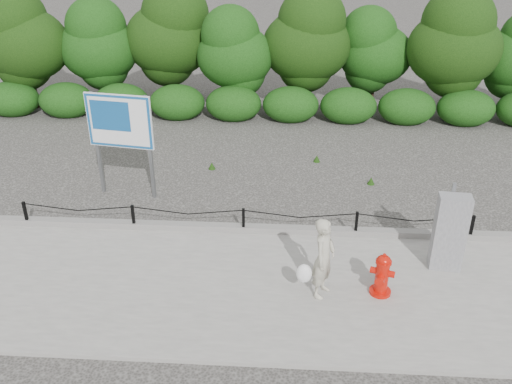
{
  "coord_description": "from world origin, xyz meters",
  "views": [
    {
      "loc": [
        0.94,
        -10.42,
        6.47
      ],
      "look_at": [
        0.27,
        0.2,
        1.0
      ],
      "focal_mm": 38.0,
      "sensor_mm": 36.0,
      "label": 1
    }
  ],
  "objects_px": {
    "fire_hydrant": "(382,275)",
    "pedestrian": "(322,259)",
    "advertising_sign": "(120,126)",
    "utility_cabinet": "(449,232)"
  },
  "relations": [
    {
      "from": "fire_hydrant",
      "to": "pedestrian",
      "type": "xyz_separation_m",
      "value": [
        -1.13,
        -0.08,
        0.37
      ]
    },
    {
      "from": "advertising_sign",
      "to": "fire_hydrant",
      "type": "bearing_deg",
      "value": -23.65
    },
    {
      "from": "pedestrian",
      "to": "advertising_sign",
      "type": "height_order",
      "value": "advertising_sign"
    },
    {
      "from": "fire_hydrant",
      "to": "advertising_sign",
      "type": "xyz_separation_m",
      "value": [
        -5.9,
        3.81,
        1.4
      ]
    },
    {
      "from": "fire_hydrant",
      "to": "utility_cabinet",
      "type": "distance_m",
      "value": 1.76
    },
    {
      "from": "pedestrian",
      "to": "utility_cabinet",
      "type": "xyz_separation_m",
      "value": [
        2.54,
        1.05,
        0.03
      ]
    },
    {
      "from": "fire_hydrant",
      "to": "advertising_sign",
      "type": "bearing_deg",
      "value": 166.76
    },
    {
      "from": "fire_hydrant",
      "to": "utility_cabinet",
      "type": "relative_size",
      "value": 0.49
    },
    {
      "from": "utility_cabinet",
      "to": "advertising_sign",
      "type": "xyz_separation_m",
      "value": [
        -7.32,
        2.84,
        1.01
      ]
    },
    {
      "from": "advertising_sign",
      "to": "pedestrian",
      "type": "bearing_deg",
      "value": -30.0
    }
  ]
}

